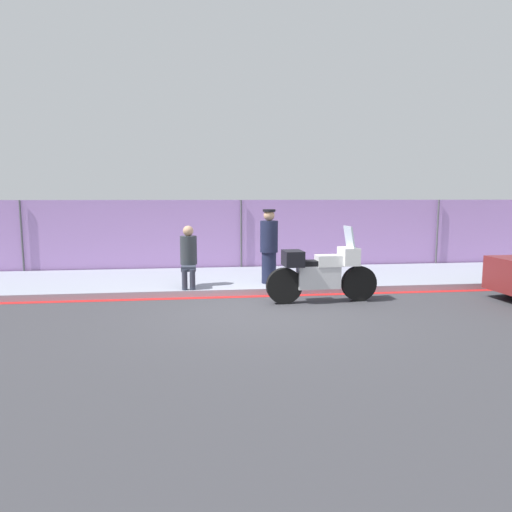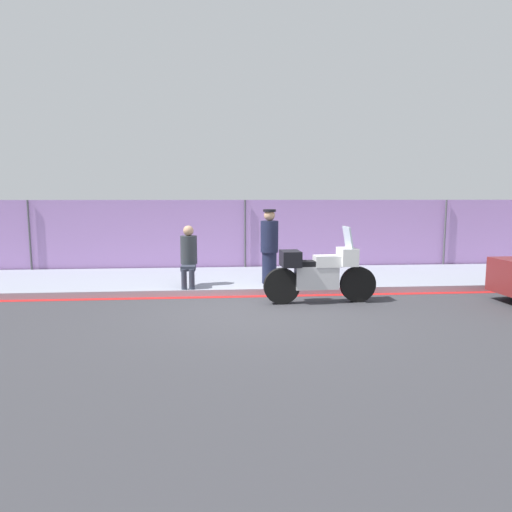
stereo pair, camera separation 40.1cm
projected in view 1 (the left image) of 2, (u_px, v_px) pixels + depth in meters
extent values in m
plane|color=#38383D|center=(264.00, 311.00, 8.29)|extent=(120.00, 120.00, 0.00)
cube|color=#8E93A3|center=(247.00, 279.00, 11.08)|extent=(42.30, 3.10, 0.14)
cube|color=red|center=(256.00, 296.00, 9.47)|extent=(42.30, 0.18, 0.01)
cube|color=#AD7FC6|center=(241.00, 236.00, 12.57)|extent=(40.18, 0.08, 1.97)
cylinder|color=#4C4C51|center=(22.00, 239.00, 11.77)|extent=(0.05, 0.05, 1.97)
cylinder|color=#4C4C51|center=(241.00, 236.00, 12.47)|extent=(0.05, 0.05, 1.97)
cylinder|color=#4C4C51|center=(437.00, 234.00, 13.17)|extent=(0.05, 0.05, 1.97)
cylinder|color=black|center=(359.00, 283.00, 9.04)|extent=(0.70, 0.16, 0.70)
cylinder|color=black|center=(284.00, 286.00, 8.80)|extent=(0.70, 0.16, 0.70)
cube|color=silver|center=(318.00, 277.00, 8.89)|extent=(0.85, 0.31, 0.45)
cube|color=white|center=(329.00, 261.00, 8.88)|extent=(0.53, 0.33, 0.22)
cube|color=black|center=(314.00, 263.00, 8.84)|extent=(0.61, 0.30, 0.10)
cube|color=white|center=(349.00, 256.00, 8.94)|extent=(0.34, 0.49, 0.34)
cube|color=silver|center=(349.00, 237.00, 8.89)|extent=(0.12, 0.42, 0.42)
cube|color=black|center=(293.00, 258.00, 8.76)|extent=(0.38, 0.52, 0.30)
cylinder|color=#191E38|center=(269.00, 268.00, 10.19)|extent=(0.32, 0.32, 0.70)
cylinder|color=#191E38|center=(269.00, 237.00, 10.10)|extent=(0.39, 0.39, 0.70)
sphere|color=tan|center=(269.00, 215.00, 10.04)|extent=(0.24, 0.24, 0.24)
cylinder|color=black|center=(269.00, 211.00, 10.03)|extent=(0.28, 0.28, 0.06)
cylinder|color=#2D3342|center=(185.00, 280.00, 9.44)|extent=(0.11, 0.11, 0.43)
cylinder|color=#2D3342|center=(193.00, 280.00, 9.46)|extent=(0.11, 0.11, 0.43)
cube|color=#2D3342|center=(189.00, 268.00, 9.63)|extent=(0.31, 0.43, 0.10)
cylinder|color=#2D3338|center=(189.00, 250.00, 9.80)|extent=(0.36, 0.36, 0.61)
sphere|color=tan|center=(188.00, 231.00, 9.74)|extent=(0.22, 0.22, 0.22)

